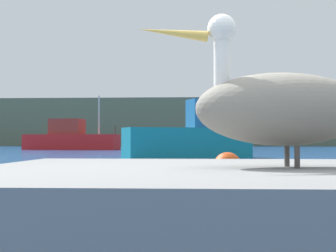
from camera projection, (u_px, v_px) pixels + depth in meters
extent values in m
cube|color=#5B664C|center=(199.00, 123.00, 72.22)|extent=(140.00, 12.01, 6.28)
cube|color=slate|center=(284.00, 227.00, 2.85)|extent=(3.45, 2.55, 0.66)
ellipsoid|color=gray|center=(283.00, 109.00, 2.87)|extent=(1.04, 0.63, 0.40)
cylinder|color=white|center=(222.00, 67.00, 2.84)|extent=(0.09, 0.09, 0.34)
sphere|color=white|center=(222.00, 28.00, 2.85)|extent=(0.16, 0.16, 0.16)
cone|color=gold|center=(173.00, 33.00, 2.82)|extent=(0.39, 0.12, 0.09)
cylinder|color=#4C4742|center=(297.00, 157.00, 2.78)|extent=(0.03, 0.03, 0.12)
cylinder|color=#4C4742|center=(287.00, 156.00, 2.95)|extent=(0.03, 0.03, 0.12)
cube|color=teal|center=(188.00, 143.00, 23.26)|extent=(5.90, 3.66, 1.35)
cube|color=#1E6099|center=(206.00, 114.00, 23.59)|extent=(1.87, 1.65, 1.30)
cylinder|color=#B2B2B2|center=(222.00, 81.00, 23.91)|extent=(0.12, 0.12, 4.36)
cube|color=red|center=(72.00, 142.00, 42.49)|extent=(7.78, 3.13, 1.25)
cube|color=maroon|center=(67.00, 127.00, 42.58)|extent=(2.71, 2.25, 1.28)
cylinder|color=#B2B2B2|center=(99.00, 115.00, 42.23)|extent=(0.12, 0.12, 3.17)
cylinder|color=#3F382D|center=(115.00, 130.00, 42.00)|extent=(0.10, 0.10, 0.70)
sphere|color=#E54C19|center=(228.00, 167.00, 10.09)|extent=(0.57, 0.57, 0.57)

